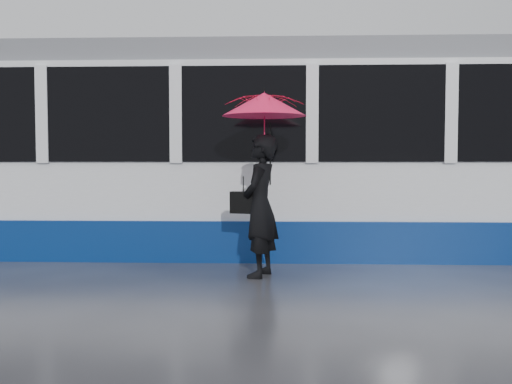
{
  "coord_description": "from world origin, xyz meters",
  "views": [
    {
      "loc": [
        1.27,
        -7.1,
        1.49
      ],
      "look_at": [
        0.98,
        0.39,
        1.1
      ],
      "focal_mm": 40.0,
      "sensor_mm": 36.0,
      "label": 1
    }
  ],
  "objects": [
    {
      "name": "ground",
      "position": [
        0.0,
        0.0,
        0.0
      ],
      "size": [
        90.0,
        90.0,
        0.0
      ],
      "primitive_type": "plane",
      "color": "#27272B",
      "rests_on": "ground"
    },
    {
      "name": "woman",
      "position": [
        1.03,
        0.28,
        0.92
      ],
      "size": [
        0.6,
        0.76,
        1.85
      ],
      "primitive_type": "imported",
      "rotation": [
        0.0,
        0.0,
        -1.83
      ],
      "color": "black",
      "rests_on": "ground"
    },
    {
      "name": "handbag",
      "position": [
        0.81,
        0.3,
        0.97
      ],
      "size": [
        0.36,
        0.22,
        0.47
      ],
      "rotation": [
        0.0,
        0.0,
        -0.26
      ],
      "color": "black",
      "rests_on": "ground"
    },
    {
      "name": "umbrella",
      "position": [
        1.08,
        0.28,
        2.03
      ],
      "size": [
        1.33,
        1.33,
        1.25
      ],
      "rotation": [
        0.0,
        0.0,
        -0.26
      ],
      "color": "#FF1582",
      "rests_on": "ground"
    },
    {
      "name": "rails",
      "position": [
        0.0,
        2.5,
        0.01
      ],
      "size": [
        34.0,
        1.51,
        0.02
      ],
      "color": "#3F3D38",
      "rests_on": "ground"
    }
  ]
}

